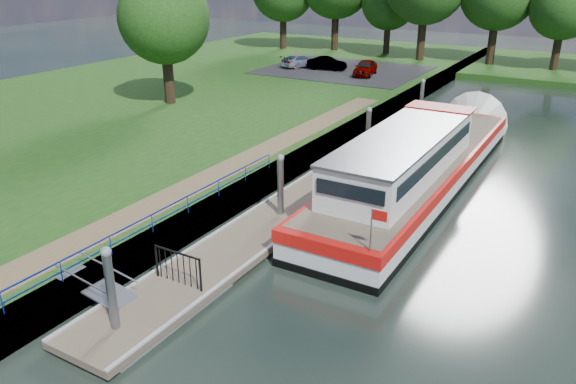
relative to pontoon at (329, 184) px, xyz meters
The scene contains 15 objects.
ground 13.00m from the pontoon, 90.00° to the right, with size 160.00×160.00×0.00m, color black.
riverbank 18.11m from the pontoon, behind, with size 32.00×90.00×0.78m, color #193D11.
bank_edge 3.25m from the pontoon, 141.89° to the left, with size 1.10×90.00×0.78m, color #473D2D.
footpath 6.69m from the pontoon, 131.35° to the right, with size 1.60×40.00×0.05m, color brown.
carpark 27.32m from the pontoon, 113.75° to the left, with size 14.00×12.00×0.06m, color black.
blue_fence 10.43m from the pontoon, 105.38° to the right, with size 0.04×18.04×0.72m.
pontoon is the anchor object (origin of this frame).
mooring_piles 1.10m from the pontoon, ahead, with size 0.30×27.30×3.55m.
gangway 12.64m from the pontoon, 98.42° to the right, with size 2.58×1.00×0.92m.
gate_panel 10.84m from the pontoon, 90.00° to the right, with size 1.85×0.05×1.15m.
barge 4.57m from the pontoon, 36.65° to the left, with size 4.36×21.15×4.78m.
bank_tree_a 18.78m from the pontoon, 156.11° to the left, with size 6.12×6.12×9.72m.
car_a 24.82m from the pontoon, 109.31° to the left, with size 1.56×3.87×1.32m, color #999999.
car_b 27.10m from the pontoon, 117.04° to the left, with size 1.24×3.55×1.17m, color #999999.
car_c 28.58m from the pontoon, 121.99° to the left, with size 1.61×3.95×1.15m, color #999999.
Camera 1 is at (10.86, -9.43, 9.92)m, focal length 35.00 mm.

